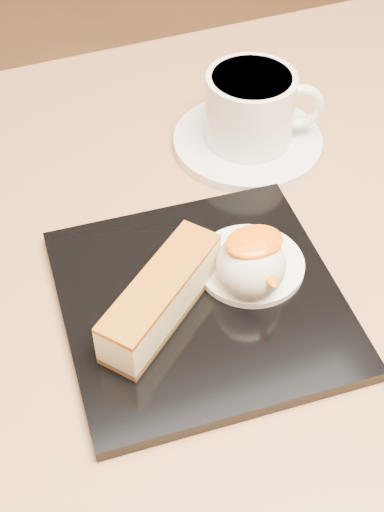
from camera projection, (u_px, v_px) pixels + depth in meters
name	position (u px, v px, depth m)	size (l,w,h in m)	color
table	(244.00, 386.00, 0.71)	(0.80, 0.80, 0.72)	black
dessert_plate	(201.00, 301.00, 0.58)	(0.22, 0.22, 0.01)	black
cheesecake	(161.00, 297.00, 0.54)	(0.12, 0.11, 0.04)	brown
cream_smear	(250.00, 265.00, 0.59)	(0.09, 0.09, 0.01)	white
ice_cream_scoop	(251.00, 265.00, 0.56)	(0.06, 0.06, 0.06)	white
mango_sauce	(254.00, 242.00, 0.54)	(0.05, 0.04, 0.01)	#FF6708
mint_sprig	(207.00, 251.00, 0.60)	(0.03, 0.02, 0.00)	green
saucer	(247.00, 141.00, 0.72)	(0.15, 0.15, 0.01)	white
coffee_cup	(252.00, 107.00, 0.69)	(0.11, 0.09, 0.07)	white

